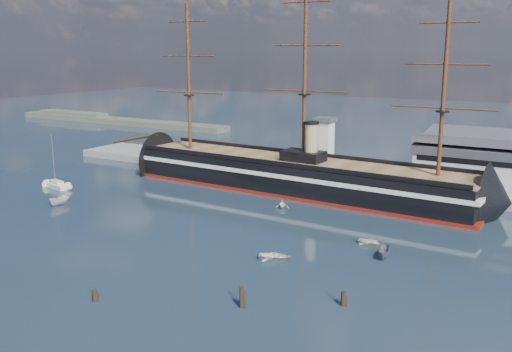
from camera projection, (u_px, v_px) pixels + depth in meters
The scene contains 14 objects.
ground at pixel (249, 209), 124.39m from camera, with size 600.00×600.00×0.00m, color #1A2830.
quay at pixel (352, 182), 149.67m from camera, with size 180.00×18.00×2.00m, color slate.
quay_tower at pixel (324, 145), 148.50m from camera, with size 5.00×5.00×15.00m.
shoreline at pixel (104, 119), 273.06m from camera, with size 120.00×10.00×4.00m.
warship at pixel (289, 174), 140.52m from camera, with size 113.26×20.68×53.94m.
sailboat at pixel (57, 184), 143.68m from camera, with size 8.79×4.55×13.50m.
motorboat_a at pixel (60, 205), 127.79m from camera, with size 6.21×2.28×2.49m, color silver.
motorboat_b at pixel (275, 260), 94.73m from camera, with size 3.42×1.37×1.60m, color silver.
motorboat_c at pixel (384, 258), 95.51m from camera, with size 5.53×2.03×2.21m, color slate.
motorboat_d at pixel (282, 208), 125.59m from camera, with size 5.31×2.30×1.95m, color white.
motorboat_e at pixel (371, 245), 101.88m from camera, with size 3.08×1.23×1.44m, color beige.
piling_near_mid at pixel (95, 302), 79.00m from camera, with size 0.64×0.64×2.58m, color black.
piling_near_right at pixel (242, 308), 77.16m from camera, with size 0.64×0.64×3.67m, color black.
piling_far_right at pixel (343, 306), 77.69m from camera, with size 0.64×0.64×2.82m, color black.
Camera 1 is at (62.35, -62.33, 34.19)m, focal length 40.00 mm.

